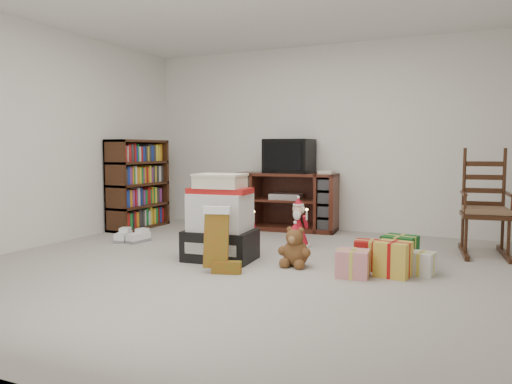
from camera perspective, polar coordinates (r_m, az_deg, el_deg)
room at (r=4.58m, az=-2.27°, el=6.75°), size 5.01×5.01×2.51m
tv_stand at (r=6.80m, az=3.52°, el=-1.08°), size 1.41×0.62×0.78m
bookshelf at (r=7.13m, az=-13.29°, el=0.70°), size 0.34×1.01×1.23m
rocking_chair at (r=5.74m, az=24.72°, el=-2.60°), size 0.56×0.82×1.16m
gift_pile at (r=4.96m, az=-4.10°, el=-3.59°), size 0.70×0.54×0.84m
red_suitcase at (r=5.19m, az=-2.92°, el=-4.65°), size 0.41×0.30×0.55m
stocking at (r=4.49m, az=-4.56°, el=-5.37°), size 0.30×0.20×0.60m
teddy_bear at (r=4.73m, az=4.53°, el=-6.54°), size 0.25×0.22×0.37m
santa_figurine at (r=5.64m, az=4.84°, el=-4.11°), size 0.28×0.26×0.56m
mrs_claus_figurine at (r=5.43m, az=-1.11°, el=-4.44°), size 0.28×0.26×0.57m
sneaker_pair at (r=6.15m, az=-14.12°, el=-5.02°), size 0.40×0.34×0.11m
gift_cluster at (r=4.64m, az=14.93°, el=-7.37°), size 0.75×0.84×0.26m
crt_television at (r=6.75m, az=3.80°, el=4.12°), size 0.62×0.46×0.46m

